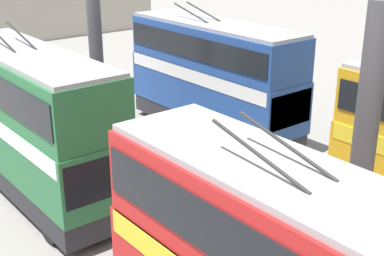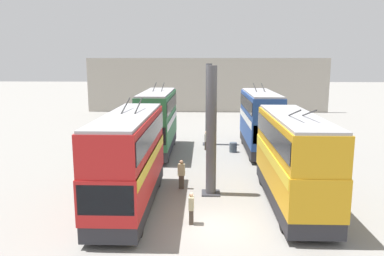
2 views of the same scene
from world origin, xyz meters
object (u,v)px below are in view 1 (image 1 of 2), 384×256
(bus_left_far, at_px, (213,72))
(person_aisle_midway, at_px, (122,136))
(bus_right_far, at_px, (33,116))
(oil_drum, at_px, (178,139))

(bus_left_far, distance_m, person_aisle_midway, 5.02)
(bus_left_far, bearing_deg, bus_right_far, 94.23)
(person_aisle_midway, distance_m, oil_drum, 2.49)
(bus_left_far, relative_size, bus_right_far, 1.01)
(bus_right_far, relative_size, oil_drum, 10.94)
(bus_left_far, xyz_separation_m, person_aisle_midway, (0.45, 4.57, -2.03))
(bus_right_far, distance_m, oil_drum, 6.85)
(bus_left_far, relative_size, oil_drum, 11.02)
(person_aisle_midway, relative_size, oil_drum, 1.98)
(person_aisle_midway, height_order, oil_drum, person_aisle_midway)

